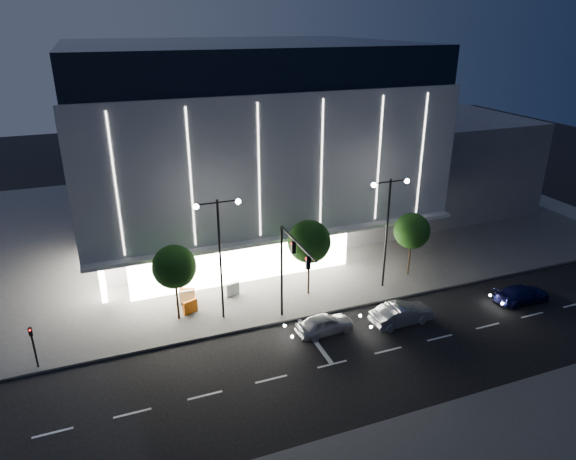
% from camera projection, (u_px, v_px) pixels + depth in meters
% --- Properties ---
extents(ground, '(160.00, 160.00, 0.00)m').
position_uv_depth(ground, '(293.00, 357.00, 32.46)').
color(ground, black).
rests_on(ground, ground).
extents(sidewalk_museum, '(70.00, 40.00, 0.15)m').
position_uv_depth(sidewalk_museum, '(255.00, 219.00, 54.81)').
color(sidewalk_museum, '#474747').
rests_on(sidewalk_museum, ground).
extents(museum, '(30.00, 25.80, 18.00)m').
position_uv_depth(museum, '(238.00, 138.00, 49.18)').
color(museum, '#4C4C51').
rests_on(museum, ground).
extents(annex_building, '(16.00, 20.00, 10.00)m').
position_uv_depth(annex_building, '(425.00, 156.00, 59.87)').
color(annex_building, '#4C4C51').
rests_on(annex_building, ground).
extents(traffic_mast, '(0.33, 5.89, 7.07)m').
position_uv_depth(traffic_mast, '(289.00, 262.00, 33.76)').
color(traffic_mast, black).
rests_on(traffic_mast, ground).
extents(street_lamp_west, '(3.16, 0.36, 9.00)m').
position_uv_depth(street_lamp_west, '(219.00, 243.00, 34.39)').
color(street_lamp_west, black).
rests_on(street_lamp_west, ground).
extents(street_lamp_east, '(3.16, 0.36, 9.00)m').
position_uv_depth(street_lamp_east, '(388.00, 218.00, 38.68)').
color(street_lamp_east, black).
rests_on(street_lamp_east, ground).
extents(ped_signal_far, '(0.22, 0.24, 3.00)m').
position_uv_depth(ped_signal_far, '(33.00, 343.00, 30.68)').
color(ped_signal_far, black).
rests_on(ped_signal_far, ground).
extents(tree_left, '(3.02, 3.02, 5.72)m').
position_uv_depth(tree_left, '(175.00, 269.00, 35.02)').
color(tree_left, black).
rests_on(tree_left, ground).
extents(tree_mid, '(3.25, 3.25, 6.15)m').
position_uv_depth(tree_mid, '(309.00, 244.00, 38.21)').
color(tree_mid, black).
rests_on(tree_mid, ground).
extents(tree_right, '(2.91, 2.91, 5.51)m').
position_uv_depth(tree_right, '(412.00, 233.00, 41.35)').
color(tree_right, black).
rests_on(tree_right, ground).
extents(car_lead, '(4.15, 1.93, 1.38)m').
position_uv_depth(car_lead, '(325.00, 324.00, 34.78)').
color(car_lead, '#A5A6AC').
rests_on(car_lead, ground).
extents(car_second, '(4.63, 1.78, 1.50)m').
position_uv_depth(car_second, '(402.00, 314.00, 35.84)').
color(car_second, '#AAADB2').
rests_on(car_second, ground).
extents(car_third, '(4.42, 1.84, 1.28)m').
position_uv_depth(car_third, '(522.00, 294.00, 38.66)').
color(car_third, '#14154C').
rests_on(car_third, ground).
extents(barrier_a, '(1.12, 0.62, 1.00)m').
position_uv_depth(barrier_a, '(190.00, 307.00, 36.93)').
color(barrier_a, orange).
rests_on(barrier_a, sidewalk_museum).
extents(barrier_b, '(1.11, 0.30, 1.00)m').
position_uv_depth(barrier_b, '(187.00, 297.00, 38.29)').
color(barrier_b, silver).
rests_on(barrier_b, sidewalk_museum).
extents(barrier_c, '(1.12, 0.61, 1.00)m').
position_uv_depth(barrier_c, '(187.00, 294.00, 38.61)').
color(barrier_c, '#FF5C0E').
rests_on(barrier_c, sidewalk_museum).
extents(barrier_d, '(1.13, 0.48, 1.00)m').
position_uv_depth(barrier_d, '(232.00, 289.00, 39.34)').
color(barrier_d, silver).
rests_on(barrier_d, sidewalk_museum).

